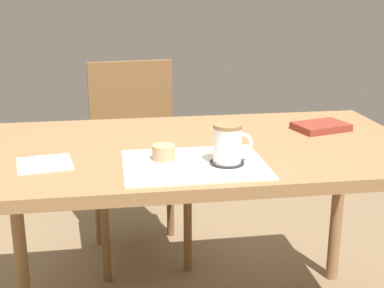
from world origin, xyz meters
TOP-DOWN VIEW (x-y plane):
  - dining_table at (0.00, 0.00)m, footprint 1.39×0.76m
  - wooden_chair at (-0.17, 0.72)m, footprint 0.46×0.46m
  - placemat at (-0.05, -0.19)m, footprint 0.40×0.31m
  - pastry_plate at (-0.13, -0.18)m, footprint 0.17×0.17m
  - pastry at (-0.13, -0.18)m, footprint 0.07×0.07m
  - coffee_coaster at (0.05, -0.21)m, footprint 0.10×0.10m
  - coffee_mug at (0.05, -0.21)m, footprint 0.11×0.08m
  - paper_napkin at (-0.46, -0.12)m, footprint 0.17×0.17m
  - small_book at (0.45, 0.11)m, footprint 0.21×0.17m

SIDE VIEW (x-z plane):
  - wooden_chair at x=-0.17m, z-range 0.05..0.93m
  - dining_table at x=0.00m, z-range 0.29..1.02m
  - placemat at x=-0.05m, z-range 0.73..0.73m
  - paper_napkin at x=-0.46m, z-range 0.73..0.73m
  - coffee_coaster at x=0.05m, z-range 0.73..0.74m
  - pastry_plate at x=-0.13m, z-range 0.73..0.74m
  - small_book at x=0.45m, z-range 0.73..0.75m
  - pastry at x=-0.13m, z-range 0.74..0.79m
  - coffee_mug at x=0.05m, z-range 0.74..0.85m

